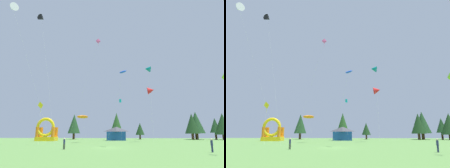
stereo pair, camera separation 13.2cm
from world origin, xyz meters
TOP-DOWN VIEW (x-y plane):
  - ground_plane at (0.00, 0.00)m, footprint 120.00×120.00m
  - kite_orange_parafoil at (-7.82, 17.69)m, footprint 3.27×3.05m
  - kite_cyan_box at (1.70, 22.42)m, footprint 0.61×3.58m
  - kite_red_delta at (10.35, 23.48)m, footprint 2.23×4.59m
  - kite_black_delta at (-15.70, 6.49)m, footprint 6.14×2.85m
  - kite_teal_delta at (9.20, 19.46)m, footprint 2.42×5.49m
  - kite_blue_parafoil at (2.57, 2.02)m, footprint 4.24×4.72m
  - kite_yellow_diamond at (-14.95, 7.88)m, footprint 1.40×2.59m
  - kite_white_delta at (-19.23, 0.54)m, footprint 8.04×8.91m
  - kite_pink_diamond at (-4.30, 18.49)m, footprint 8.93×4.68m
  - person_far_side at (13.98, -7.48)m, footprint 0.40×0.40m
  - person_left_edge at (-6.42, -3.65)m, footprint 0.29×0.29m
  - inflatable_red_slide at (-20.59, 27.79)m, footprint 5.82×3.96m
  - festival_tent at (0.19, 33.05)m, footprint 5.94×3.48m
  - tree_row_0 at (-16.03, 44.13)m, footprint 4.60×4.60m
  - tree_row_1 at (-0.07, 42.27)m, footprint 4.28×4.28m
  - tree_row_2 at (8.46, 44.35)m, footprint 3.24×3.24m
  - tree_row_3 at (26.61, 41.85)m, footprint 5.02×5.02m
  - tree_row_4 at (28.44, 43.25)m, footprint 6.02×6.02m
  - tree_row_5 at (34.62, 42.04)m, footprint 3.67×3.67m
  - tree_row_6 at (36.53, 40.22)m, footprint 5.87×5.87m

SIDE VIEW (x-z plane):
  - ground_plane at x=0.00m, z-range 0.00..0.00m
  - person_left_edge at x=-6.42m, z-range 0.16..1.85m
  - person_far_side at x=13.98m, z-range 0.16..1.90m
  - festival_tent at x=0.19m, z-range 0.00..4.22m
  - inflatable_red_slide at x=-20.59m, z-range -1.03..5.77m
  - tree_row_2 at x=8.46m, z-range 0.75..6.63m
  - tree_row_5 at x=34.62m, z-range 1.12..8.59m
  - tree_row_6 at x=36.53m, z-range 0.83..9.80m
  - tree_row_3 at x=26.61m, z-range 0.99..10.04m
  - tree_row_0 at x=-16.03m, z-range 1.01..10.12m
  - tree_row_1 at x=-0.07m, z-range 1.22..10.57m
  - tree_row_4 at x=28.44m, z-range 1.04..10.84m
  - kite_orange_parafoil at x=-7.82m, z-range 2.89..9.79m
  - kite_yellow_diamond at x=-14.95m, z-range 3.74..12.39m
  - kite_cyan_box at x=1.70m, z-range 5.26..16.75m
  - kite_blue_parafoil at x=2.57m, z-range 6.62..20.49m
  - kite_red_delta at x=10.35m, z-range 6.46..21.73m
  - kite_teal_delta at x=9.20m, z-range 9.13..29.31m
  - kite_white_delta at x=-19.23m, z-range 12.92..40.56m
  - kite_pink_diamond at x=-4.30m, z-range 12.98..40.70m
  - kite_black_delta at x=-15.70m, z-range 13.51..42.06m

